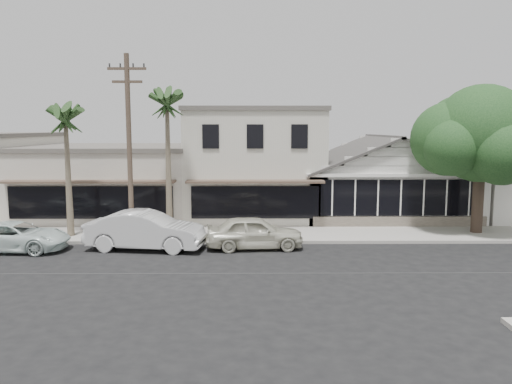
{
  "coord_description": "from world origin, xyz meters",
  "views": [
    {
      "loc": [
        -3.16,
        -18.6,
        5.56
      ],
      "look_at": [
        -2.97,
        6.0,
        2.39
      ],
      "focal_mm": 35.0,
      "sensor_mm": 36.0,
      "label": 1
    }
  ],
  "objects_px": {
    "car_2": "(16,237)",
    "utility_pole": "(129,144)",
    "car_1": "(146,230)",
    "car_0": "(255,232)",
    "shade_tree": "(478,137)"
  },
  "relations": [
    {
      "from": "car_2",
      "to": "car_1",
      "type": "bearing_deg",
      "value": -85.11
    },
    {
      "from": "car_0",
      "to": "shade_tree",
      "type": "bearing_deg",
      "value": -78.87
    },
    {
      "from": "utility_pole",
      "to": "car_1",
      "type": "bearing_deg",
      "value": -54.13
    },
    {
      "from": "car_2",
      "to": "utility_pole",
      "type": "bearing_deg",
      "value": -69.89
    },
    {
      "from": "utility_pole",
      "to": "car_0",
      "type": "relative_size",
      "value": 2.01
    },
    {
      "from": "car_0",
      "to": "shade_tree",
      "type": "xyz_separation_m",
      "value": [
        11.54,
        3.11,
        4.35
      ]
    },
    {
      "from": "shade_tree",
      "to": "car_2",
      "type": "bearing_deg",
      "value": -171.25
    },
    {
      "from": "car_2",
      "to": "shade_tree",
      "type": "relative_size",
      "value": 0.61
    },
    {
      "from": "utility_pole",
      "to": "car_2",
      "type": "distance_m",
      "value": 6.59
    },
    {
      "from": "utility_pole",
      "to": "car_2",
      "type": "bearing_deg",
      "value": -162.66
    },
    {
      "from": "car_0",
      "to": "shade_tree",
      "type": "relative_size",
      "value": 0.58
    },
    {
      "from": "car_0",
      "to": "car_2",
      "type": "relative_size",
      "value": 0.94
    },
    {
      "from": "car_1",
      "to": "car_2",
      "type": "bearing_deg",
      "value": 99.62
    },
    {
      "from": "utility_pole",
      "to": "car_0",
      "type": "height_order",
      "value": "utility_pole"
    },
    {
      "from": "car_1",
      "to": "utility_pole",
      "type": "bearing_deg",
      "value": 43.35
    }
  ]
}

